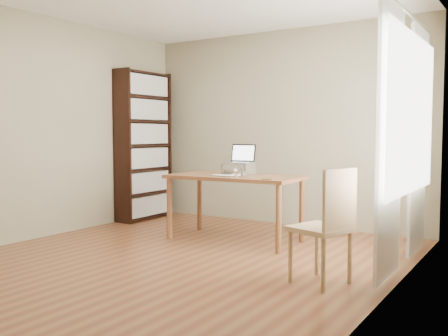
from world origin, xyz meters
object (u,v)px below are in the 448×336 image
(cat, at_px, (242,170))
(laptop, at_px, (241,158))
(keyboard, at_px, (223,176))
(bookshelf, at_px, (144,146))
(desk, at_px, (235,183))
(chair, at_px, (329,222))

(cat, bearing_deg, laptop, 134.15)
(keyboard, bearing_deg, cat, 82.61)
(bookshelf, bearing_deg, desk, -16.47)
(cat, height_order, chair, chair)
(laptop, height_order, chair, laptop)
(desk, xyz_separation_m, keyboard, (-0.02, -0.22, 0.10))
(bookshelf, relative_size, laptop, 6.72)
(desk, bearing_deg, cat, 70.40)
(desk, bearing_deg, laptop, 88.24)
(cat, xyz_separation_m, chair, (1.48, -1.14, -0.30))
(bookshelf, relative_size, desk, 1.37)
(cat, bearing_deg, desk, -120.65)
(cat, bearing_deg, bookshelf, 154.17)
(keyboard, height_order, cat, cat)
(laptop, xyz_separation_m, chair, (1.51, -1.17, -0.42))
(desk, relative_size, cat, 3.24)
(bookshelf, xyz_separation_m, desk, (1.85, -0.55, -0.39))
(bookshelf, bearing_deg, keyboard, -22.75)
(desk, distance_m, cat, 0.19)
(desk, height_order, chair, chair)
(bookshelf, height_order, chair, bookshelf)
(bookshelf, distance_m, desk, 1.96)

